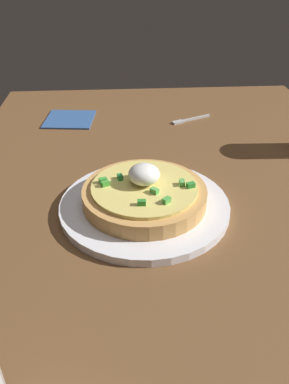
% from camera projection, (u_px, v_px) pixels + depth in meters
% --- Properties ---
extents(dining_table, '(1.16, 0.83, 0.03)m').
position_uv_depth(dining_table, '(176.00, 197.00, 0.71)').
color(dining_table, brown).
rests_on(dining_table, ground).
extents(plate, '(0.28, 0.28, 0.01)m').
position_uv_depth(plate, '(144.00, 206.00, 0.65)').
color(plate, white).
rests_on(plate, dining_table).
extents(pizza, '(0.20, 0.20, 0.06)m').
position_uv_depth(pizza, '(144.00, 193.00, 0.64)').
color(pizza, tan).
rests_on(pizza, plate).
extents(fork, '(0.05, 0.10, 0.00)m').
position_uv_depth(fork, '(188.00, 120.00, 0.97)').
color(fork, '#B7B7BC').
rests_on(fork, dining_table).
extents(napkin, '(0.13, 0.13, 0.00)m').
position_uv_depth(napkin, '(70.00, 119.00, 0.98)').
color(napkin, '#2F538D').
rests_on(napkin, dining_table).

